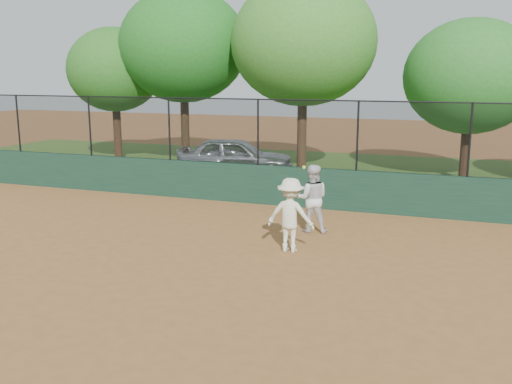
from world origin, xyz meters
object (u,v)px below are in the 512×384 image
(player_main, at_px, (291,215))
(tree_3, at_px, (471,77))
(tree_2, at_px, (303,42))
(tree_1, at_px, (183,46))
(tree_0, at_px, (114,70))
(player_second, at_px, (312,198))
(parked_car, at_px, (235,157))

(player_main, relative_size, tree_3, 0.34)
(player_main, distance_m, tree_2, 10.64)
(tree_1, relative_size, tree_2, 0.99)
(tree_0, bearing_deg, player_second, -36.72)
(player_second, xyz_separation_m, tree_2, (-2.38, 7.75, 4.21))
(parked_car, xyz_separation_m, tree_3, (8.37, 2.01, 3.05))
(parked_car, xyz_separation_m, tree_0, (-6.26, 1.53, 3.31))
(parked_car, bearing_deg, tree_2, -79.79)
(player_main, xyz_separation_m, tree_1, (-7.65, 10.05, 4.20))
(player_second, bearing_deg, player_main, 74.52)
(parked_car, xyz_separation_m, player_main, (4.71, -8.42, 0.08))
(tree_2, bearing_deg, tree_3, 9.06)
(parked_car, xyz_separation_m, tree_2, (2.38, 1.06, 4.31))
(player_second, height_order, tree_3, tree_3)
(parked_car, xyz_separation_m, player_second, (4.76, -6.69, 0.10))
(parked_car, relative_size, tree_1, 0.61)
(tree_1, height_order, tree_3, tree_1)
(player_main, xyz_separation_m, tree_2, (-2.33, 9.48, 4.23))
(parked_car, relative_size, player_second, 2.60)
(player_second, distance_m, tree_1, 12.07)
(tree_0, height_order, tree_3, tree_0)
(tree_1, distance_m, tree_2, 5.34)
(tree_3, bearing_deg, player_main, -109.32)
(player_second, relative_size, tree_3, 0.29)
(tree_2, distance_m, tree_3, 6.20)
(parked_car, bearing_deg, tree_3, -90.27)
(player_second, relative_size, tree_2, 0.23)
(parked_car, bearing_deg, tree_1, 47.23)
(tree_0, relative_size, tree_2, 0.79)
(tree_0, xyz_separation_m, tree_3, (14.63, 0.49, -0.26))
(player_main, distance_m, tree_1, 13.31)
(tree_2, bearing_deg, player_main, -76.18)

